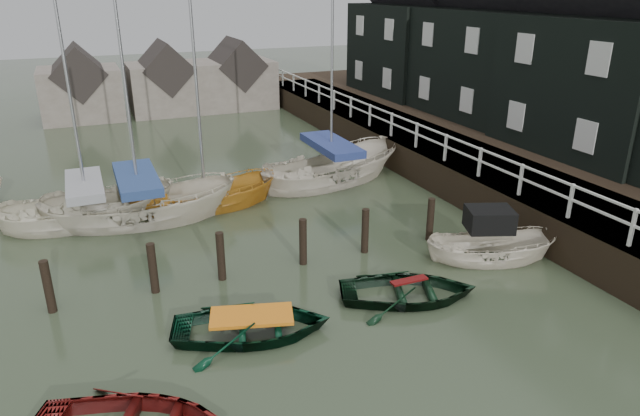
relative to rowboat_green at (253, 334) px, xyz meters
name	(u,v)px	position (x,y,z in m)	size (l,w,h in m)	color
ground	(302,325)	(1.20, -0.10, 0.00)	(120.00, 120.00, 0.00)	#2C3421
pier	(419,150)	(10.68, 9.90, 0.71)	(3.04, 32.00, 2.70)	black
land_strip	(516,152)	(16.20, 9.90, 0.00)	(14.00, 38.00, 1.50)	black
quay_houses	(554,32)	(16.19, 8.56, 5.68)	(6.52, 28.14, 10.01)	black
mooring_pilings	(224,262)	(0.09, 2.90, 0.50)	(13.72, 0.22, 1.80)	black
far_sheds	(164,83)	(2.03, 25.90, 1.86)	(14.00, 4.08, 4.39)	#665B51
rowboat_green	(253,334)	(0.00, 0.00, 0.00)	(2.61, 3.65, 0.76)	black
rowboat_dkgreen	(408,298)	(4.19, 0.00, 0.00)	(2.52, 3.53, 0.73)	black
motorboat	(489,256)	(7.56, 1.01, 0.12)	(4.08, 2.69, 2.28)	beige
sailboat_a	(90,220)	(-3.20, 8.63, 0.06)	(5.75, 2.18, 9.92)	beige
sailboat_b	(142,218)	(-1.54, 8.16, 0.06)	(6.78, 3.33, 10.97)	beige
sailboat_c	(206,207)	(0.76, 8.50, 0.02)	(5.37, 2.13, 10.70)	#B87A22
sailboat_d	(331,180)	(6.18, 9.42, 0.06)	(7.04, 3.94, 12.00)	beige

